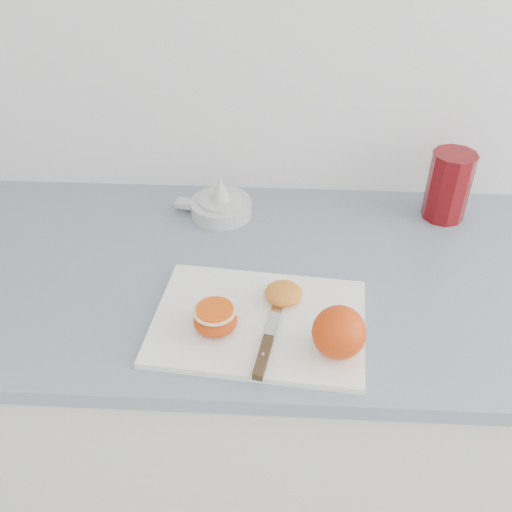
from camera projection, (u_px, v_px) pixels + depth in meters
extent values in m
cube|color=silver|center=(324.00, 420.00, 1.36)|extent=(2.33, 0.60, 0.86)
cube|color=gray|center=(341.00, 276.00, 1.09)|extent=(2.39, 0.64, 0.03)
cube|color=white|center=(259.00, 322.00, 0.96)|extent=(0.38, 0.28, 0.01)
sphere|color=#E63C03|center=(339.00, 332.00, 0.87)|extent=(0.08, 0.08, 0.08)
ellipsoid|color=#E63C03|center=(215.00, 320.00, 0.93)|extent=(0.07, 0.07, 0.04)
cylinder|color=#FFDD9A|center=(215.00, 311.00, 0.92)|extent=(0.07, 0.07, 0.00)
cylinder|color=#FF5000|center=(215.00, 310.00, 0.91)|extent=(0.06, 0.06, 0.00)
ellipsoid|color=orange|center=(283.00, 293.00, 0.99)|extent=(0.07, 0.07, 0.03)
cylinder|color=#C88A3F|center=(284.00, 290.00, 0.98)|extent=(0.05, 0.05, 0.00)
cube|color=#4E3A20|center=(263.00, 357.00, 0.88)|extent=(0.03, 0.09, 0.01)
cube|color=#B7B7BC|center=(276.00, 314.00, 0.96)|extent=(0.04, 0.11, 0.00)
cylinder|color=#B7B7BC|center=(263.00, 357.00, 0.88)|extent=(0.01, 0.01, 0.01)
cylinder|color=silver|center=(221.00, 208.00, 1.23)|extent=(0.13, 0.13, 0.03)
cylinder|color=silver|center=(221.00, 200.00, 1.22)|extent=(0.10, 0.10, 0.01)
cone|color=silver|center=(220.00, 189.00, 1.20)|extent=(0.05, 0.05, 0.05)
cube|color=silver|center=(186.00, 204.00, 1.24)|extent=(0.05, 0.03, 0.01)
ellipsoid|color=#CF6F00|center=(225.00, 200.00, 1.21)|extent=(0.01, 0.01, 0.00)
ellipsoid|color=#CF6F00|center=(217.00, 195.00, 1.22)|extent=(0.01, 0.01, 0.00)
ellipsoid|color=#CF6F00|center=(218.00, 201.00, 1.20)|extent=(0.01, 0.01, 0.00)
ellipsoid|color=#CF6F00|center=(229.00, 197.00, 1.22)|extent=(0.01, 0.01, 0.00)
cylinder|color=maroon|center=(448.00, 187.00, 1.19)|extent=(0.09, 0.09, 0.14)
cylinder|color=orange|center=(443.00, 209.00, 1.22)|extent=(0.07, 0.07, 0.02)
cylinder|color=maroon|center=(456.00, 155.00, 1.14)|extent=(0.09, 0.09, 0.00)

